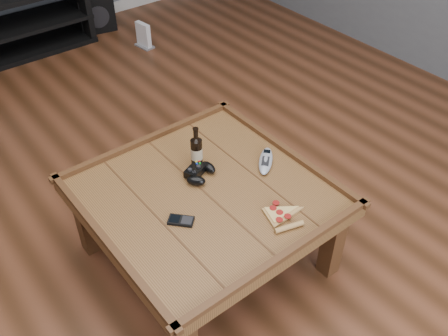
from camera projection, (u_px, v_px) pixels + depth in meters
ground at (207, 258)px, 2.50m from camera, size 6.00×6.00×0.00m
coffee_table at (205, 202)px, 2.25m from camera, size 1.03×1.03×0.48m
media_console at (1, 27)px, 3.99m from camera, size 1.40×0.45×0.50m
beer_bottle at (197, 151)px, 2.30m from camera, size 0.06×0.06×0.21m
game_controller at (199, 172)px, 2.28m from camera, size 0.17×0.15×0.05m
pizza_slice at (281, 216)px, 2.09m from camera, size 0.20×0.26×0.02m
smartphone at (181, 220)px, 2.07m from camera, size 0.11×0.12×0.01m
remote_control at (266, 161)px, 2.36m from camera, size 0.19×0.18×0.03m
subwoofer at (94, 11)px, 4.47m from camera, size 0.37×0.37×0.31m
game_console at (144, 36)px, 4.21m from camera, size 0.11×0.18×0.21m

